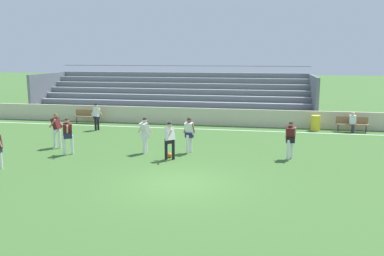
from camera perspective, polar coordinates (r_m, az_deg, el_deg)
ground_plane at (r=14.31m, az=-1.91°, el=-7.87°), size 160.00×160.00×0.00m
field_line_sideline at (r=24.37m, az=3.43°, el=-0.22°), size 44.00×0.12×0.01m
sideline_wall at (r=25.72m, az=3.86°, el=1.56°), size 48.00×0.16×1.09m
bleacher_stand at (r=30.03m, az=-2.69°, el=4.86°), size 20.28×5.81×3.63m
bench_far_right at (r=27.45m, az=-14.58°, el=1.80°), size 1.80×0.40×0.90m
bench_near_wall_gap at (r=25.37m, az=21.80°, el=0.71°), size 1.80×0.40×0.90m
trash_bin at (r=25.11m, az=17.15°, el=0.69°), size 0.54×0.54×0.91m
spectator_seated at (r=25.23m, az=21.87°, el=1.01°), size 0.36×0.42×1.21m
player_white_dropping_back at (r=18.48m, az=-6.71°, el=-0.59°), size 0.62×0.54×1.66m
player_white_deep_cover at (r=18.40m, az=-0.39°, el=-0.58°), size 0.52×0.42×1.65m
player_white_wide_right at (r=17.27m, az=-3.21°, el=-1.35°), size 0.52×0.71×1.65m
player_dark_overlapping at (r=17.85m, az=13.82°, el=-1.24°), size 0.45×0.42×1.65m
player_white_on_ball at (r=24.66m, az=-13.42°, el=1.88°), size 0.60×0.45×1.62m
player_dark_wide_left at (r=20.53m, az=-18.72°, el=0.11°), size 0.57×0.51×1.70m
player_dark_pressing_high at (r=18.97m, az=-17.27°, el=-0.68°), size 0.52×0.75×1.67m
soccer_ball at (r=17.76m, az=-3.22°, el=-3.88°), size 0.22×0.22×0.22m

